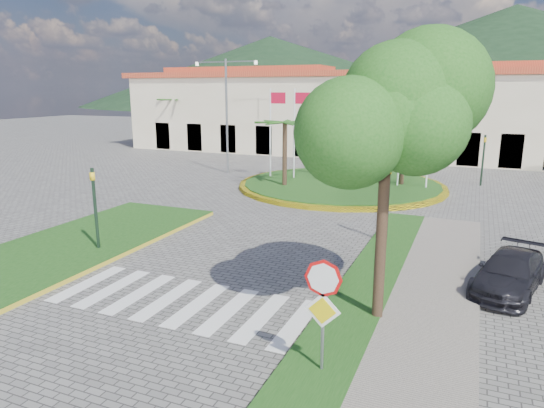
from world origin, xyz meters
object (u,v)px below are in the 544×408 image
at_px(deciduous_tree, 388,123).
at_px(white_van, 297,149).
at_px(stop_sign, 323,299).
at_px(car_dark_b, 401,163).
at_px(car_side_right, 510,273).
at_px(roundabout_island, 341,185).
at_px(car_dark_a, 305,148).

bearing_deg(deciduous_tree, white_van, 113.59).
relative_size(stop_sign, car_dark_b, 0.82).
bearing_deg(car_side_right, deciduous_tree, -118.20).
height_order(deciduous_tree, car_side_right, deciduous_tree).
relative_size(stop_sign, deciduous_tree, 0.39).
distance_m(roundabout_island, car_side_right, 16.08).
distance_m(roundabout_island, deciduous_tree, 18.55).
height_order(stop_sign, car_side_right, stop_sign).
height_order(roundabout_island, white_van, roundabout_island).
distance_m(white_van, car_dark_b, 10.99).
bearing_deg(white_van, stop_sign, -155.72).
relative_size(stop_sign, white_van, 0.62).
xyz_separation_m(white_van, car_side_right, (16.37, -26.42, -0.02)).
relative_size(car_dark_b, car_side_right, 0.81).
bearing_deg(white_van, car_dark_a, -24.18).
xyz_separation_m(stop_sign, white_van, (-12.48, 33.00, -1.20)).
relative_size(roundabout_island, deciduous_tree, 1.87).
distance_m(roundabout_island, car_dark_b, 8.73).
bearing_deg(stop_sign, car_dark_b, 95.01).
xyz_separation_m(car_dark_a, car_dark_b, (9.52, -5.47, -0.03)).
distance_m(roundabout_island, stop_sign, 20.69).
distance_m(deciduous_tree, white_van, 33.01).
height_order(roundabout_island, deciduous_tree, deciduous_tree).
xyz_separation_m(stop_sign, deciduous_tree, (0.60, 3.04, 3.38)).
distance_m(car_dark_a, car_side_right, 31.61).
distance_m(deciduous_tree, car_side_right, 6.67).
bearing_deg(car_dark_b, deciduous_tree, -156.63).
distance_m(deciduous_tree, car_dark_b, 25.99).
xyz_separation_m(car_dark_b, car_side_right, (6.38, -21.85, 0.04)).
relative_size(white_van, car_side_right, 1.08).
xyz_separation_m(white_van, car_dark_b, (9.99, -4.58, -0.06)).
height_order(white_van, car_dark_a, white_van).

